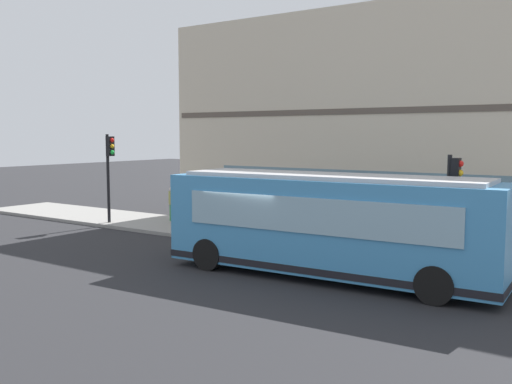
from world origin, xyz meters
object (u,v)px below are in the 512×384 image
object	(u,v)px
city_bus_nearside	(329,226)
fire_hydrant	(425,237)
pedestrian_near_hydrant	(290,215)
pedestrian_walking_along_curb	(172,201)
newspaper_vending_box	(485,241)
traffic_light_down_block	(109,161)
pedestrian_near_building_entrance	(346,222)
traffic_light_near_corner	(453,189)

from	to	relation	value
city_bus_nearside	fire_hydrant	bearing A→B (deg)	-10.78
pedestrian_near_hydrant	fire_hydrant	bearing A→B (deg)	-70.92
city_bus_nearside	pedestrian_walking_along_curb	xyz separation A→B (m)	(4.94, 10.86, -0.47)
newspaper_vending_box	traffic_light_down_block	bearing A→B (deg)	98.96
pedestrian_near_building_entrance	pedestrian_near_hydrant	world-z (taller)	pedestrian_near_building_entrance
pedestrian_near_building_entrance	traffic_light_near_corner	bearing A→B (deg)	-95.43
city_bus_nearside	traffic_light_near_corner	world-z (taller)	traffic_light_near_corner
fire_hydrant	city_bus_nearside	bearing A→B (deg)	169.22
traffic_light_down_block	newspaper_vending_box	world-z (taller)	traffic_light_down_block
pedestrian_walking_along_curb	newspaper_vending_box	bearing A→B (deg)	-87.78
pedestrian_near_hydrant	newspaper_vending_box	size ratio (longest dim) A/B	1.90
newspaper_vending_box	fire_hydrant	bearing A→B (deg)	88.88
traffic_light_down_block	pedestrian_near_hydrant	xyz separation A→B (m)	(0.93, -9.18, -1.86)
city_bus_nearside	pedestrian_walking_along_curb	distance (m)	11.94
city_bus_nearside	traffic_light_near_corner	size ratio (longest dim) A/B	2.93
pedestrian_near_hydrant	city_bus_nearside	bearing A→B (deg)	-136.48
newspaper_vending_box	pedestrian_near_hydrant	bearing A→B (deg)	103.12
traffic_light_near_corner	newspaper_vending_box	bearing A→B (deg)	-9.09
traffic_light_down_block	newspaper_vending_box	distance (m)	16.42
newspaper_vending_box	city_bus_nearside	bearing A→B (deg)	149.94
pedestrian_walking_along_curb	newspaper_vending_box	size ratio (longest dim) A/B	1.81
traffic_light_near_corner	fire_hydrant	distance (m)	3.75
pedestrian_walking_along_curb	pedestrian_near_hydrant	distance (m)	7.24
traffic_light_down_block	traffic_light_near_corner	bearing A→B (deg)	-90.24
city_bus_nearside	newspaper_vending_box	size ratio (longest dim) A/B	11.28
pedestrian_walking_along_curb	pedestrian_near_building_entrance	xyz separation A→B (m)	(-1.69, -9.85, 0.07)
fire_hydrant	pedestrian_near_building_entrance	world-z (taller)	pedestrian_near_building_entrance
traffic_light_near_corner	traffic_light_down_block	distance (m)	15.63
city_bus_nearside	pedestrian_near_hydrant	bearing A→B (deg)	43.52
pedestrian_near_hydrant	pedestrian_near_building_entrance	bearing A→B (deg)	-103.38
city_bus_nearside	traffic_light_near_corner	distance (m)	4.12
traffic_light_down_block	fire_hydrant	xyz separation A→B (m)	(2.57, -13.92, -2.49)
traffic_light_down_block	pedestrian_near_building_entrance	world-z (taller)	traffic_light_down_block
traffic_light_down_block	fire_hydrant	bearing A→B (deg)	-79.54
pedestrian_near_building_entrance	newspaper_vending_box	distance (m)	4.77
traffic_light_near_corner	traffic_light_down_block	size ratio (longest dim) A/B	0.85
city_bus_nearside	traffic_light_down_block	bearing A→B (deg)	77.07
fire_hydrant	pedestrian_walking_along_curb	distance (m)	11.94
fire_hydrant	newspaper_vending_box	world-z (taller)	newspaper_vending_box
pedestrian_near_hydrant	newspaper_vending_box	distance (m)	7.07
traffic_light_down_block	pedestrian_near_building_entrance	distance (m)	12.01
fire_hydrant	pedestrian_near_hydrant	distance (m)	5.06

